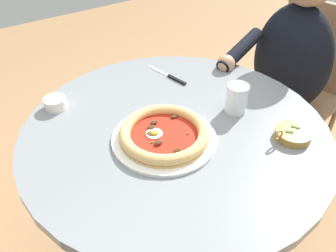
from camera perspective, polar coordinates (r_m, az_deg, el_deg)
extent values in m
cylinder|color=gray|center=(1.09, 1.15, -0.97)|extent=(0.95, 0.95, 0.03)
cylinder|color=slate|center=(1.34, 0.96, -12.77)|extent=(0.11, 0.11, 0.68)
cylinder|color=white|center=(1.03, -0.64, -2.04)|extent=(0.31, 0.31, 0.01)
cylinder|color=#E0B26B|center=(1.02, -0.64, -1.70)|extent=(0.26, 0.26, 0.01)
torus|color=#E0B26B|center=(1.01, -0.64, -1.11)|extent=(0.26, 0.26, 0.03)
cylinder|color=#A82314|center=(1.02, -0.64, -1.48)|extent=(0.24, 0.24, 0.00)
cylinder|color=white|center=(1.02, -2.26, -1.26)|extent=(0.05, 0.05, 0.00)
ellipsoid|color=yellow|center=(1.02, -2.26, -1.17)|extent=(0.02, 0.02, 0.02)
ellipsoid|color=brown|center=(1.02, -2.56, -1.28)|extent=(0.04, 0.04, 0.01)
ellipsoid|color=#4C2D19|center=(1.08, 1.00, 1.55)|extent=(0.02, 0.02, 0.01)
ellipsoid|color=#4C2D19|center=(1.00, 5.12, -2.00)|extent=(0.03, 0.03, 0.01)
ellipsoid|color=#3D2314|center=(0.96, 1.49, -4.13)|extent=(0.03, 0.02, 0.01)
ellipsoid|color=#4C2D19|center=(0.98, -1.58, -2.69)|extent=(0.03, 0.02, 0.01)
ellipsoid|color=#4C2D19|center=(1.04, -2.76, -0.20)|extent=(0.03, 0.02, 0.01)
ellipsoid|color=#4C2D19|center=(1.05, -2.29, 0.61)|extent=(0.02, 0.02, 0.01)
ellipsoid|color=#2D6B28|center=(0.97, 3.17, -3.87)|extent=(0.01, 0.01, 0.00)
ellipsoid|color=#2D6B28|center=(0.99, -2.61, -2.66)|extent=(0.01, 0.01, 0.00)
ellipsoid|color=#2D6B28|center=(1.02, 3.08, -1.29)|extent=(0.01, 0.01, 0.00)
cylinder|color=silver|center=(1.14, 11.17, 4.43)|extent=(0.07, 0.07, 0.10)
cylinder|color=silver|center=(1.16, 10.99, 3.24)|extent=(0.06, 0.06, 0.04)
cube|color=silver|center=(1.36, -1.62, 9.00)|extent=(0.03, 0.11, 0.00)
cube|color=black|center=(1.30, 1.44, 7.58)|extent=(0.03, 0.09, 0.01)
cylinder|color=white|center=(1.21, -17.97, 3.58)|extent=(0.07, 0.07, 0.04)
cylinder|color=olive|center=(1.20, -18.05, 3.94)|extent=(0.06, 0.06, 0.01)
cylinder|color=olive|center=(1.10, 19.79, -1.27)|extent=(0.11, 0.11, 0.03)
torus|color=olive|center=(1.05, 17.57, -1.44)|extent=(0.03, 0.01, 0.03)
ellipsoid|color=#516B2D|center=(1.08, 19.48, -1.11)|extent=(0.02, 0.02, 0.02)
ellipsoid|color=#516B2D|center=(1.08, 18.95, -1.04)|extent=(0.02, 0.02, 0.02)
ellipsoid|color=#516B2D|center=(1.11, 20.43, -0.45)|extent=(0.02, 0.02, 0.02)
ellipsoid|color=#516B2D|center=(1.11, 19.76, -0.27)|extent=(0.02, 0.02, 0.02)
cube|color=#282833|center=(1.86, 16.53, -2.62)|extent=(0.34, 0.39, 0.45)
ellipsoid|color=black|center=(1.61, 19.54, 10.09)|extent=(0.28, 0.38, 0.49)
cylinder|color=black|center=(1.46, 11.73, 12.09)|extent=(0.27, 0.13, 0.11)
sphere|color=tan|center=(1.39, 9.48, 10.01)|extent=(0.07, 0.07, 0.07)
cube|color=#957050|center=(1.76, 18.79, 4.15)|extent=(0.48, 0.48, 0.02)
cube|color=#957050|center=(1.82, 23.24, 11.98)|extent=(0.09, 0.37, 0.40)
cylinder|color=#8E6B4C|center=(1.84, 9.55, -1.84)|extent=(0.02, 0.02, 0.46)
cylinder|color=#8E6B4C|center=(1.72, 19.37, -7.42)|extent=(0.02, 0.02, 0.46)
cylinder|color=#8E6B4C|center=(2.09, 15.69, 2.82)|extent=(0.02, 0.02, 0.46)
cylinder|color=#8E6B4C|center=(1.99, 24.52, -1.72)|extent=(0.02, 0.02, 0.46)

